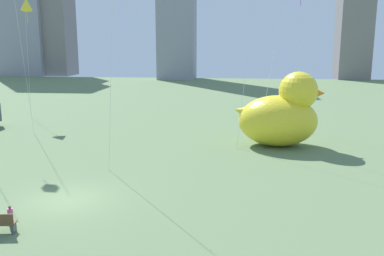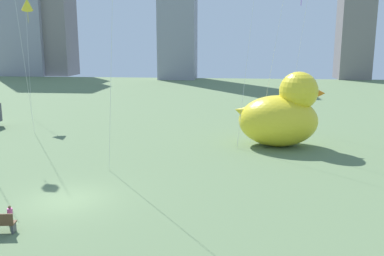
{
  "view_description": "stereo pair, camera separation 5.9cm",
  "coord_description": "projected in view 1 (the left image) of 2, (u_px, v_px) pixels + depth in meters",
  "views": [
    {
      "loc": [
        8.16,
        -18.83,
        7.72
      ],
      "look_at": [
        5.76,
        4.26,
        2.89
      ],
      "focal_mm": 39.27,
      "sensor_mm": 36.0,
      "label": 1
    },
    {
      "loc": [
        8.22,
        -18.83,
        7.72
      ],
      "look_at": [
        5.76,
        4.26,
        2.89
      ],
      "focal_mm": 39.27,
      "sensor_mm": 36.0,
      "label": 2
    }
  ],
  "objects": [
    {
      "name": "ground_plane",
      "position": [
        67.0,
        200.0,
        20.74
      ],
      "size": [
        140.0,
        140.0,
        0.0
      ],
      "primitive_type": "plane",
      "color": "#5F774F"
    },
    {
      "name": "giant_inflatable_duck",
      "position": [
        281.0,
        115.0,
        31.07
      ],
      "size": [
        6.7,
        4.3,
        5.55
      ],
      "color": "yellow",
      "rests_on": "ground"
    },
    {
      "name": "kite_yellow",
      "position": [
        26.0,
        5.0,
        40.48
      ],
      "size": [
        1.66,
        1.79,
        11.9
      ],
      "color": "silver",
      "rests_on": "ground"
    },
    {
      "name": "person_child",
      "position": [
        10.0,
        215.0,
        17.77
      ],
      "size": [
        0.22,
        0.22,
        0.9
      ],
      "color": "silver",
      "rests_on": "ground"
    }
  ]
}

